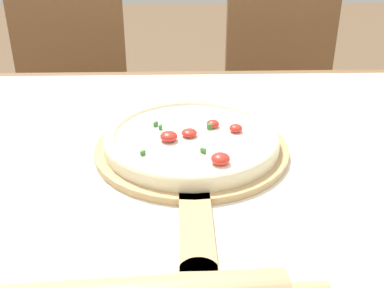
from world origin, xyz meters
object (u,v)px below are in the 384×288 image
pizza (192,139)px  chair_left (72,100)px  chair_right (282,98)px  pizza_peel (192,154)px

pizza → chair_left: chair_left is taller
chair_left → chair_right: (0.73, 0.00, 0.00)m
chair_left → chair_right: bearing=-4.6°
pizza_peel → chair_left: 0.95m
chair_left → chair_right: 0.73m
chair_left → pizza_peel: bearing=-69.5°
chair_right → pizza: bearing=-113.4°
pizza_peel → chair_left: chair_left is taller
pizza → pizza_peel: bearing=-90.6°
pizza_peel → chair_right: (0.34, 0.83, -0.24)m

